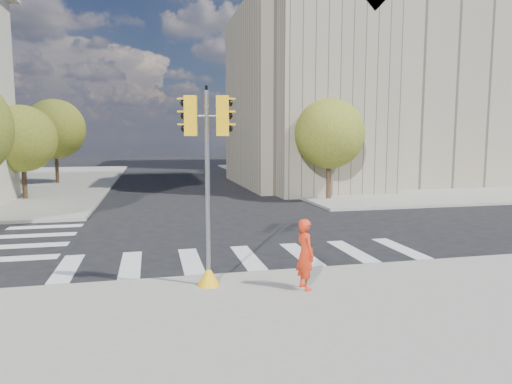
# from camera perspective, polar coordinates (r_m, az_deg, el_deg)

# --- Properties ---
(ground) EXTENTS (160.00, 160.00, 0.00)m
(ground) POSITION_cam_1_polar(r_m,az_deg,el_deg) (16.63, -2.18, -6.44)
(ground) COLOR black
(ground) RESTS_ON ground
(sidewalk_far_right) EXTENTS (28.00, 40.00, 0.15)m
(sidewalk_far_right) POSITION_cam_1_polar(r_m,az_deg,el_deg) (47.96, 15.72, 2.04)
(sidewalk_far_right) COLOR gray
(sidewalk_far_right) RESTS_ON ground
(civic_building) EXTENTS (26.00, 16.00, 19.39)m
(civic_building) POSITION_cam_1_polar(r_m,az_deg,el_deg) (39.82, 15.22, 11.51)
(civic_building) COLOR gray
(civic_building) RESTS_ON ground
(office_tower) EXTENTS (20.00, 18.00, 30.00)m
(office_tower) POSITION_cam_1_polar(r_m,az_deg,el_deg) (64.07, 10.63, 16.70)
(office_tower) COLOR #9EA0A3
(office_tower) RESTS_ON ground
(tree_lw_mid) EXTENTS (4.00, 4.00, 5.77)m
(tree_lw_mid) POSITION_cam_1_polar(r_m,az_deg,el_deg) (30.82, -27.21, 5.95)
(tree_lw_mid) COLOR #382616
(tree_lw_mid) RESTS_ON ground
(tree_lw_far) EXTENTS (4.80, 4.80, 6.95)m
(tree_lw_far) POSITION_cam_1_polar(r_m,az_deg,el_deg) (40.60, -23.83, 7.22)
(tree_lw_far) COLOR #382616
(tree_lw_far) RESTS_ON ground
(tree_re_near) EXTENTS (4.20, 4.20, 6.16)m
(tree_re_near) POSITION_cam_1_polar(r_m,az_deg,el_deg) (27.97, 9.17, 7.19)
(tree_re_near) COLOR #382616
(tree_re_near) RESTS_ON ground
(tree_re_mid) EXTENTS (4.60, 4.60, 6.66)m
(tree_re_mid) POSITION_cam_1_polar(r_m,az_deg,el_deg) (39.35, 2.51, 7.55)
(tree_re_mid) COLOR #382616
(tree_re_mid) RESTS_ON ground
(tree_re_far) EXTENTS (4.00, 4.00, 5.88)m
(tree_re_far) POSITION_cam_1_polar(r_m,az_deg,el_deg) (51.00, -1.13, 6.82)
(tree_re_far) COLOR #382616
(tree_re_far) RESTS_ON ground
(lamp_near) EXTENTS (0.35, 0.18, 8.11)m
(lamp_near) POSITION_cam_1_polar(r_m,az_deg,el_deg) (31.89, 7.29, 8.10)
(lamp_near) COLOR black
(lamp_near) RESTS_ON sidewalk_far_right
(lamp_far) EXTENTS (0.35, 0.18, 8.11)m
(lamp_far) POSITION_cam_1_polar(r_m,az_deg,el_deg) (45.28, 1.08, 7.73)
(lamp_far) COLOR black
(lamp_far) RESTS_ON sidewalk_far_right
(traffic_signal) EXTENTS (1.08, 0.56, 4.88)m
(traffic_signal) POSITION_cam_1_polar(r_m,az_deg,el_deg) (11.17, -6.05, -1.31)
(traffic_signal) COLOR #FCB50D
(traffic_signal) RESTS_ON sidewalk_near
(photographer) EXTENTS (0.51, 0.69, 1.72)m
(photographer) POSITION_cam_1_polar(r_m,az_deg,el_deg) (11.16, 6.17, -7.72)
(photographer) COLOR red
(photographer) RESTS_ON sidewalk_near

